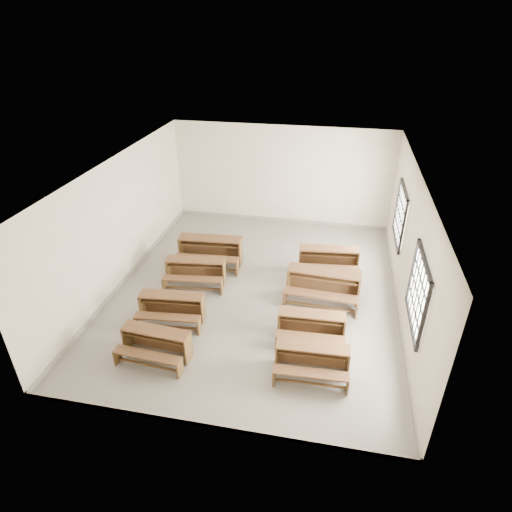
% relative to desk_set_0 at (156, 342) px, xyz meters
% --- Properties ---
extents(room, '(8.50, 8.50, 3.20)m').
position_rel_desk_set_0_xyz_m(room, '(1.61, 2.74, 1.78)').
color(room, slate).
rests_on(room, ground).
extents(desk_set_0, '(1.45, 0.83, 0.63)m').
position_rel_desk_set_0_xyz_m(desk_set_0, '(0.00, 0.00, 0.00)').
color(desk_set_0, brown).
rests_on(desk_set_0, ground).
extents(desk_set_1, '(1.52, 0.89, 0.65)m').
position_rel_desk_set_0_xyz_m(desk_set_1, '(-0.12, 1.21, 0.01)').
color(desk_set_1, brown).
rests_on(desk_set_1, ground).
extents(desk_set_2, '(1.59, 0.95, 0.68)m').
position_rel_desk_set_0_xyz_m(desk_set_2, '(-0.07, 2.78, 0.03)').
color(desk_set_2, brown).
rests_on(desk_set_2, ground).
extents(desk_set_3, '(1.79, 1.01, 0.78)m').
position_rel_desk_set_0_xyz_m(desk_set_3, '(0.01, 3.82, 0.09)').
color(desk_set_3, brown).
rests_on(desk_set_3, ground).
extents(desk_set_4, '(1.44, 0.78, 0.64)m').
position_rel_desk_set_0_xyz_m(desk_set_4, '(3.15, 0.15, 0.00)').
color(desk_set_4, brown).
rests_on(desk_set_4, ground).
extents(desk_set_5, '(1.45, 0.79, 0.64)m').
position_rel_desk_set_0_xyz_m(desk_set_5, '(3.04, 1.16, 0.01)').
color(desk_set_5, brown).
rests_on(desk_set_5, ground).
extents(desk_set_6, '(1.80, 1.00, 0.79)m').
position_rel_desk_set_0_xyz_m(desk_set_6, '(3.20, 2.68, 0.09)').
color(desk_set_6, brown).
rests_on(desk_set_6, ground).
extents(desk_set_7, '(1.65, 0.96, 0.71)m').
position_rel_desk_set_0_xyz_m(desk_set_7, '(3.26, 3.98, 0.05)').
color(desk_set_7, brown).
rests_on(desk_set_7, ground).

